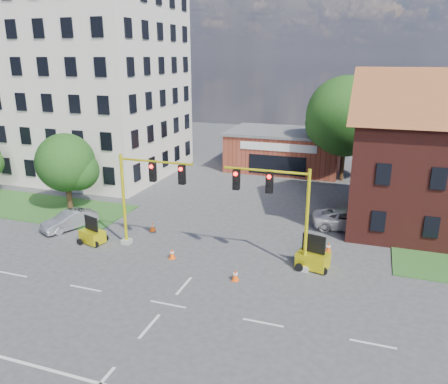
{
  "coord_description": "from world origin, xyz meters",
  "views": [
    {
      "loc": [
        9.06,
        -17.64,
        12.17
      ],
      "look_at": [
        -0.38,
        10.0,
        3.05
      ],
      "focal_mm": 35.0,
      "sensor_mm": 36.0,
      "label": 1
    }
  ],
  "objects_px": {
    "signal_mast_east": "(279,205)",
    "trailer_east": "(313,258)",
    "pickup_white": "(348,219)",
    "signal_mast_west": "(145,191)",
    "trailer_west": "(92,235)"
  },
  "relations": [
    {
      "from": "signal_mast_east",
      "to": "trailer_east",
      "type": "distance_m",
      "value": 3.91
    },
    {
      "from": "signal_mast_east",
      "to": "trailer_east",
      "type": "bearing_deg",
      "value": 11.17
    },
    {
      "from": "trailer_west",
      "to": "pickup_white",
      "type": "distance_m",
      "value": 18.27
    },
    {
      "from": "signal_mast_east",
      "to": "pickup_white",
      "type": "height_order",
      "value": "signal_mast_east"
    },
    {
      "from": "signal_mast_west",
      "to": "signal_mast_east",
      "type": "bearing_deg",
      "value": 0.0
    },
    {
      "from": "signal_mast_west",
      "to": "pickup_white",
      "type": "xyz_separation_m",
      "value": [
        12.38,
        7.69,
        -3.2
      ]
    },
    {
      "from": "signal_mast_west",
      "to": "pickup_white",
      "type": "relative_size",
      "value": 1.2
    },
    {
      "from": "signal_mast_east",
      "to": "pickup_white",
      "type": "distance_m",
      "value": 9.1
    },
    {
      "from": "signal_mast_west",
      "to": "trailer_east",
      "type": "relative_size",
      "value": 3.01
    },
    {
      "from": "signal_mast_east",
      "to": "trailer_east",
      "type": "xyz_separation_m",
      "value": [
        2.09,
        0.41,
        -3.28
      ]
    },
    {
      "from": "signal_mast_east",
      "to": "trailer_west",
      "type": "relative_size",
      "value": 3.34
    },
    {
      "from": "signal_mast_east",
      "to": "pickup_white",
      "type": "relative_size",
      "value": 1.2
    },
    {
      "from": "pickup_white",
      "to": "signal_mast_west",
      "type": "bearing_deg",
      "value": 110.39
    },
    {
      "from": "signal_mast_west",
      "to": "trailer_east",
      "type": "distance_m",
      "value": 11.29
    },
    {
      "from": "signal_mast_west",
      "to": "trailer_west",
      "type": "xyz_separation_m",
      "value": [
        -3.87,
        -0.67,
        -3.35
      ]
    }
  ]
}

